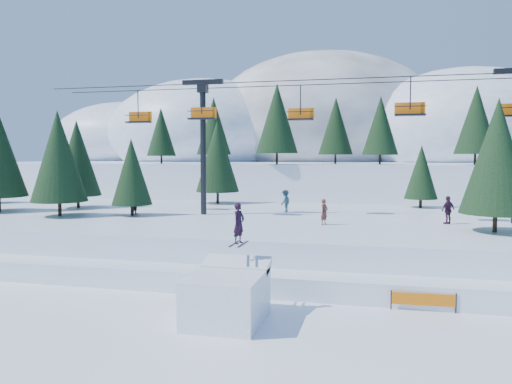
% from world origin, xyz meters
% --- Properties ---
extents(ground, '(160.00, 160.00, 0.00)m').
position_xyz_m(ground, '(0.00, 0.00, 0.00)').
color(ground, white).
rests_on(ground, ground).
extents(mid_shelf, '(70.00, 22.00, 2.50)m').
position_xyz_m(mid_shelf, '(0.00, 18.00, 1.25)').
color(mid_shelf, white).
rests_on(mid_shelf, ground).
extents(berm, '(70.00, 6.00, 1.10)m').
position_xyz_m(berm, '(0.00, 8.00, 0.55)').
color(berm, white).
rests_on(berm, ground).
extents(mountain_ridge, '(119.00, 61.06, 26.46)m').
position_xyz_m(mountain_ridge, '(-5.10, 73.37, 9.64)').
color(mountain_ridge, white).
rests_on(mountain_ridge, ground).
extents(jump_kicker, '(3.02, 4.29, 4.92)m').
position_xyz_m(jump_kicker, '(-2.17, 1.63, 1.15)').
color(jump_kicker, white).
rests_on(jump_kicker, ground).
extents(chairlift, '(46.00, 3.21, 10.28)m').
position_xyz_m(chairlift, '(2.07, 18.05, 9.32)').
color(chairlift, black).
rests_on(chairlift, mid_shelf).
extents(conifer_stand, '(64.19, 17.65, 8.85)m').
position_xyz_m(conifer_stand, '(1.04, 18.97, 6.84)').
color(conifer_stand, black).
rests_on(conifer_stand, mid_shelf).
extents(distant_skiers, '(30.84, 8.12, 1.87)m').
position_xyz_m(distant_skiers, '(1.43, 18.72, 3.37)').
color(distant_skiers, '#2E4D56').
rests_on(distant_skiers, mid_shelf).
extents(banner_near, '(2.86, 0.18, 0.90)m').
position_xyz_m(banner_near, '(6.06, 4.89, 0.54)').
color(banner_near, black).
rests_on(banner_near, ground).
extents(banner_far, '(2.86, 0.07, 0.90)m').
position_xyz_m(banner_far, '(8.62, 6.47, 0.54)').
color(banner_far, black).
rests_on(banner_far, ground).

